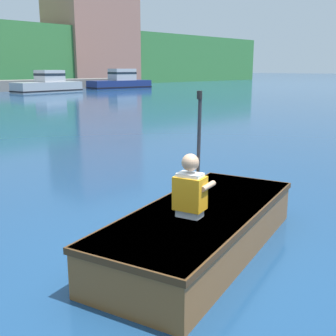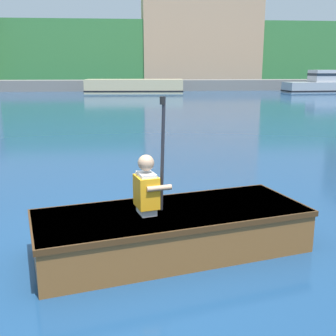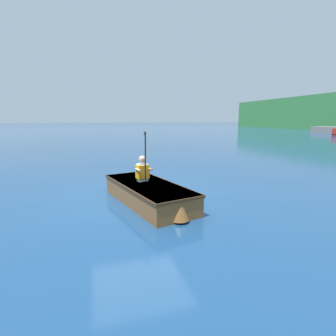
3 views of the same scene
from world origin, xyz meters
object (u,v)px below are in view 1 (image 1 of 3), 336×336
(person_paddler, at_px, (190,188))
(moored_boat_dock_center_near, at_px, (48,84))
(rowboat_foreground, at_px, (204,225))
(moored_boat_dock_center_far, at_px, (120,82))

(person_paddler, bearing_deg, moored_boat_dock_center_near, 62.29)
(rowboat_foreground, distance_m, person_paddler, 0.59)
(moored_boat_dock_center_near, distance_m, person_paddler, 32.50)
(moored_boat_dock_center_near, distance_m, rowboat_foreground, 32.28)
(rowboat_foreground, xyz_separation_m, person_paddler, (-0.32, -0.08, 0.50))
(moored_boat_dock_center_near, xyz_separation_m, moored_boat_dock_center_far, (8.34, 0.92, 0.03))
(moored_boat_dock_center_far, relative_size, person_paddler, 5.25)
(moored_boat_dock_center_near, height_order, moored_boat_dock_center_far, moored_boat_dock_center_far)
(moored_boat_dock_center_near, relative_size, moored_boat_dock_center_far, 0.91)
(moored_boat_dock_center_far, xyz_separation_m, person_paddler, (-23.45, -29.69, 0.11))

